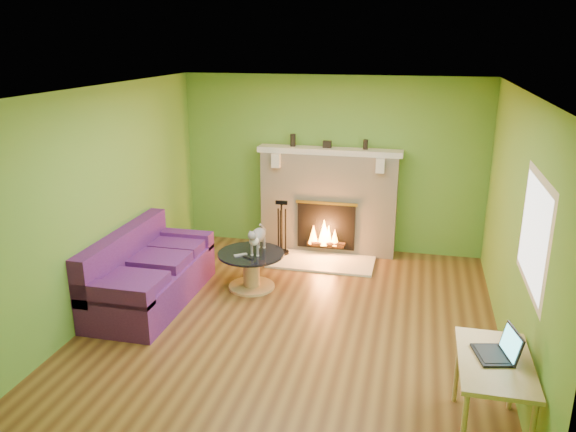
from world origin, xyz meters
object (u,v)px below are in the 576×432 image
object	(u,v)px
coffee_table	(251,268)
desk	(494,370)
cat	(258,239)
sofa	(148,275)

from	to	relation	value
coffee_table	desk	world-z (taller)	desk
coffee_table	desk	xyz separation A→B (m)	(2.69, -2.31, 0.35)
cat	desk	bearing A→B (deg)	-41.35
coffee_table	cat	size ratio (longest dim) A/B	1.46
sofa	desk	distance (m)	4.16
sofa	cat	xyz separation A→B (m)	(1.20, 0.70, 0.32)
sofa	desk	size ratio (longest dim) A/B	2.04
coffee_table	cat	world-z (taller)	cat
sofa	coffee_table	bearing A→B (deg)	30.06
sofa	coffee_table	size ratio (longest dim) A/B	2.30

